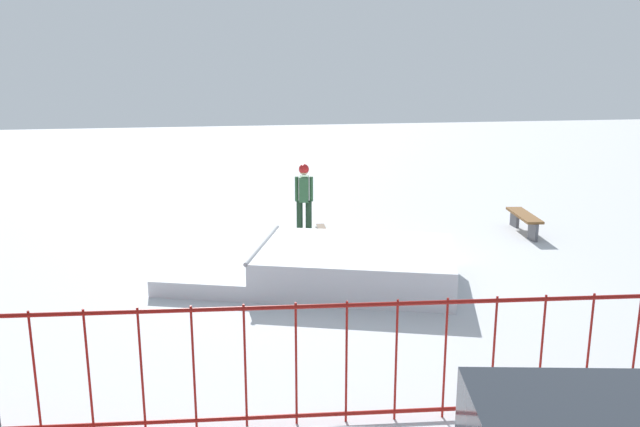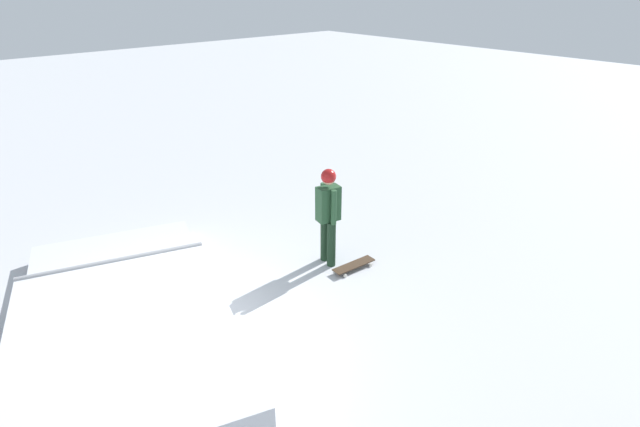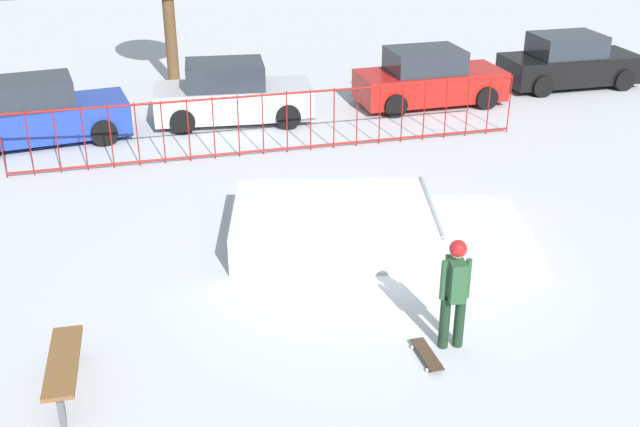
# 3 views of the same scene
# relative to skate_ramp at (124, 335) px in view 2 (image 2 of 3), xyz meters

# --- Properties ---
(ground_plane) EXTENTS (60.00, 60.00, 0.00)m
(ground_plane) POSITION_rel_skate_ramp_xyz_m (-0.13, -0.79, -0.32)
(ground_plane) COLOR #B7BABF
(skate_ramp) EXTENTS (5.94, 4.15, 0.74)m
(skate_ramp) POSITION_rel_skate_ramp_xyz_m (0.00, 0.00, 0.00)
(skate_ramp) COLOR silver
(skate_ramp) RESTS_ON ground
(skater) EXTENTS (0.43, 0.42, 1.73)m
(skater) POSITION_rel_skate_ramp_xyz_m (-0.01, -3.56, 0.69)
(skater) COLOR black
(skater) RESTS_ON ground
(skateboard) EXTENTS (0.31, 0.81, 0.09)m
(skateboard) POSITION_rel_skate_ramp_xyz_m (-0.47, -3.74, -0.24)
(skateboard) COLOR #3F2D1E
(skateboard) RESTS_ON ground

